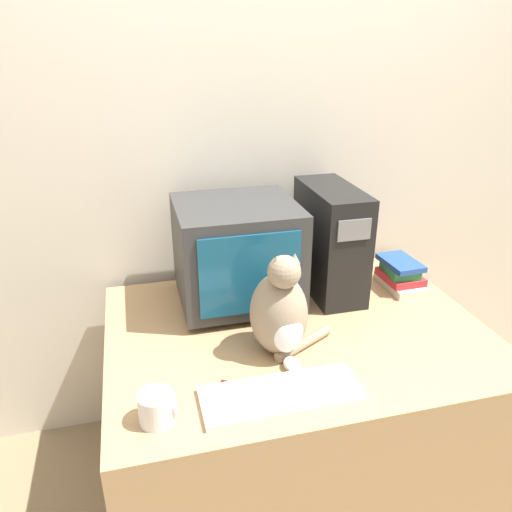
{
  "coord_description": "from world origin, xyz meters",
  "views": [
    {
      "loc": [
        -0.52,
        -0.93,
        1.64
      ],
      "look_at": [
        -0.13,
        0.55,
        0.97
      ],
      "focal_mm": 35.0,
      "sensor_mm": 36.0,
      "label": 1
    }
  ],
  "objects_px": {
    "computer_tower": "(330,240)",
    "pen": "(243,385)",
    "mug": "(157,408)",
    "cat": "(280,313)",
    "keyboard": "(281,394)",
    "book_stack": "(400,275)",
    "crt_monitor": "(237,253)"
  },
  "relations": [
    {
      "from": "computer_tower",
      "to": "keyboard",
      "type": "bearing_deg",
      "value": -122.58
    },
    {
      "from": "keyboard",
      "to": "computer_tower",
      "type": "bearing_deg",
      "value": 57.42
    },
    {
      "from": "keyboard",
      "to": "pen",
      "type": "distance_m",
      "value": 0.12
    },
    {
      "from": "computer_tower",
      "to": "pen",
      "type": "relative_size",
      "value": 3.48
    },
    {
      "from": "pen",
      "to": "crt_monitor",
      "type": "bearing_deg",
      "value": 79.22
    },
    {
      "from": "computer_tower",
      "to": "mug",
      "type": "distance_m",
      "value": 0.95
    },
    {
      "from": "computer_tower",
      "to": "pen",
      "type": "bearing_deg",
      "value": -132.28
    },
    {
      "from": "cat",
      "to": "mug",
      "type": "height_order",
      "value": "cat"
    },
    {
      "from": "keyboard",
      "to": "mug",
      "type": "bearing_deg",
      "value": -178.78
    },
    {
      "from": "cat",
      "to": "book_stack",
      "type": "relative_size",
      "value": 1.66
    },
    {
      "from": "cat",
      "to": "book_stack",
      "type": "bearing_deg",
      "value": 21.48
    },
    {
      "from": "computer_tower",
      "to": "book_stack",
      "type": "height_order",
      "value": "computer_tower"
    },
    {
      "from": "crt_monitor",
      "to": "mug",
      "type": "height_order",
      "value": "crt_monitor"
    },
    {
      "from": "crt_monitor",
      "to": "cat",
      "type": "height_order",
      "value": "crt_monitor"
    },
    {
      "from": "book_stack",
      "to": "computer_tower",
      "type": "bearing_deg",
      "value": 168.52
    },
    {
      "from": "crt_monitor",
      "to": "pen",
      "type": "relative_size",
      "value": 3.58
    },
    {
      "from": "computer_tower",
      "to": "mug",
      "type": "height_order",
      "value": "computer_tower"
    },
    {
      "from": "keyboard",
      "to": "cat",
      "type": "distance_m",
      "value": 0.26
    },
    {
      "from": "crt_monitor",
      "to": "pen",
      "type": "distance_m",
      "value": 0.55
    },
    {
      "from": "computer_tower",
      "to": "pen",
      "type": "distance_m",
      "value": 0.73
    },
    {
      "from": "computer_tower",
      "to": "keyboard",
      "type": "height_order",
      "value": "computer_tower"
    },
    {
      "from": "cat",
      "to": "book_stack",
      "type": "distance_m",
      "value": 0.69
    },
    {
      "from": "computer_tower",
      "to": "mug",
      "type": "relative_size",
      "value": 4.2
    },
    {
      "from": "computer_tower",
      "to": "cat",
      "type": "xyz_separation_m",
      "value": [
        -0.32,
        -0.37,
        -0.07
      ]
    },
    {
      "from": "crt_monitor",
      "to": "computer_tower",
      "type": "distance_m",
      "value": 0.37
    },
    {
      "from": "crt_monitor",
      "to": "cat",
      "type": "bearing_deg",
      "value": -80.9
    },
    {
      "from": "keyboard",
      "to": "pen",
      "type": "xyz_separation_m",
      "value": [
        -0.09,
        0.07,
        -0.01
      ]
    },
    {
      "from": "cat",
      "to": "pen",
      "type": "relative_size",
      "value": 2.91
    },
    {
      "from": "cat",
      "to": "mug",
      "type": "distance_m",
      "value": 0.48
    },
    {
      "from": "book_stack",
      "to": "pen",
      "type": "xyz_separation_m",
      "value": [
        -0.76,
        -0.46,
        -0.05
      ]
    },
    {
      "from": "crt_monitor",
      "to": "mug",
      "type": "distance_m",
      "value": 0.7
    },
    {
      "from": "crt_monitor",
      "to": "book_stack",
      "type": "relative_size",
      "value": 2.04
    }
  ]
}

